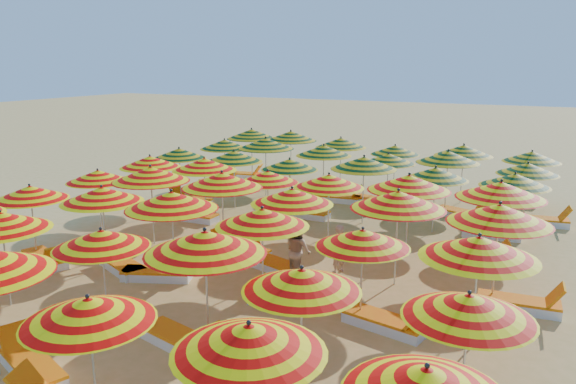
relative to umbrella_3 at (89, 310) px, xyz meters
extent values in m
plane|color=#DEAC62|center=(-1.12, 8.19, -1.80)|extent=(120.00, 120.00, 0.00)
cylinder|color=silver|center=(0.00, 0.00, -0.83)|extent=(0.04, 0.04, 1.93)
cone|color=orange|center=(0.00, 0.00, 0.00)|extent=(2.26, 2.26, 0.37)
sphere|color=black|center=(0.00, 0.00, 0.21)|extent=(0.06, 0.06, 0.06)
cone|color=orange|center=(2.57, 0.16, 0.08)|extent=(2.08, 2.08, 0.38)
sphere|color=black|center=(2.57, 0.16, 0.30)|extent=(0.07, 0.07, 0.07)
cone|color=orange|center=(4.77, 0.28, 0.00)|extent=(2.17, 2.17, 0.37)
sphere|color=black|center=(4.77, 0.28, 0.21)|extent=(0.06, 0.06, 0.06)
cylinder|color=silver|center=(-4.78, 2.22, -0.76)|extent=(0.04, 0.04, 2.07)
cone|color=orange|center=(-4.78, 2.22, 0.14)|extent=(2.65, 2.65, 0.39)
sphere|color=black|center=(-4.78, 2.22, 0.36)|extent=(0.07, 0.07, 0.07)
cylinder|color=silver|center=(-2.23, 2.53, -0.83)|extent=(0.04, 0.04, 1.94)
cone|color=orange|center=(-2.23, 2.53, 0.01)|extent=(2.46, 2.46, 0.37)
sphere|color=black|center=(-2.23, 2.53, 0.23)|extent=(0.06, 0.06, 0.06)
cylinder|color=silver|center=(0.25, 2.57, -0.68)|extent=(0.04, 0.04, 2.24)
cone|color=orange|center=(0.25, 2.57, 0.29)|extent=(2.62, 2.62, 0.43)
sphere|color=black|center=(0.25, 2.57, 0.54)|extent=(0.07, 0.07, 0.07)
cylinder|color=silver|center=(2.30, 2.31, -0.82)|extent=(0.04, 0.04, 1.97)
cone|color=orange|center=(2.30, 2.31, 0.04)|extent=(1.97, 1.97, 0.37)
sphere|color=black|center=(2.30, 2.31, 0.25)|extent=(0.07, 0.07, 0.07)
cylinder|color=silver|center=(4.87, 2.52, -0.83)|extent=(0.04, 0.04, 1.95)
cone|color=orange|center=(4.87, 2.52, 0.02)|extent=(2.49, 2.49, 0.37)
sphere|color=black|center=(4.87, 2.52, 0.23)|extent=(0.06, 0.06, 0.06)
cylinder|color=silver|center=(-6.78, 4.60, -0.81)|extent=(0.04, 0.04, 1.98)
cone|color=orange|center=(-6.78, 4.60, 0.05)|extent=(2.37, 2.37, 0.38)
sphere|color=black|center=(-6.78, 4.60, 0.27)|extent=(0.07, 0.07, 0.07)
cylinder|color=silver|center=(-4.56, 4.94, -0.75)|extent=(0.04, 0.04, 2.10)
cone|color=orange|center=(-4.56, 4.94, 0.16)|extent=(2.30, 2.30, 0.40)
sphere|color=black|center=(-4.56, 4.94, 0.39)|extent=(0.07, 0.07, 0.07)
cylinder|color=silver|center=(-2.30, 4.89, -0.69)|extent=(0.04, 0.04, 2.22)
cone|color=orange|center=(-2.30, 4.89, 0.27)|extent=(2.62, 2.62, 0.42)
sphere|color=black|center=(-2.30, 4.89, 0.52)|extent=(0.07, 0.07, 0.07)
cylinder|color=silver|center=(0.12, 4.93, -0.76)|extent=(0.04, 0.04, 2.08)
cone|color=orange|center=(0.12, 4.93, 0.15)|extent=(2.15, 2.15, 0.40)
sphere|color=black|center=(0.12, 4.93, 0.37)|extent=(0.07, 0.07, 0.07)
cylinder|color=silver|center=(2.43, 4.92, -0.83)|extent=(0.04, 0.04, 1.94)
cone|color=orange|center=(2.43, 4.92, 0.01)|extent=(2.13, 2.13, 0.37)
sphere|color=black|center=(2.43, 4.92, 0.22)|extent=(0.06, 0.06, 0.06)
cylinder|color=silver|center=(4.69, 4.75, -0.73)|extent=(0.04, 0.04, 2.15)
cone|color=orange|center=(4.69, 4.75, 0.21)|extent=(2.19, 2.19, 0.41)
sphere|color=black|center=(4.69, 4.75, 0.44)|extent=(0.07, 0.07, 0.07)
cylinder|color=silver|center=(-6.93, 7.19, -0.83)|extent=(0.04, 0.04, 1.95)
cone|color=orange|center=(-6.93, 7.19, 0.02)|extent=(2.42, 2.42, 0.37)
sphere|color=black|center=(-6.93, 7.19, 0.23)|extent=(0.06, 0.06, 0.06)
cylinder|color=silver|center=(-4.73, 7.05, -0.68)|extent=(0.04, 0.04, 2.25)
cone|color=orange|center=(-4.73, 7.05, 0.30)|extent=(2.80, 2.80, 0.43)
sphere|color=black|center=(-4.73, 7.05, 0.54)|extent=(0.07, 0.07, 0.07)
cylinder|color=silver|center=(-2.42, 7.26, -0.68)|extent=(0.04, 0.04, 2.25)
cone|color=orange|center=(-2.42, 7.26, 0.30)|extent=(2.79, 2.79, 0.43)
sphere|color=black|center=(-2.42, 7.26, 0.54)|extent=(0.07, 0.07, 0.07)
cylinder|color=silver|center=(-0.13, 6.93, -0.75)|extent=(0.04, 0.04, 2.10)
cone|color=orange|center=(-0.13, 6.93, 0.16)|extent=(2.53, 2.53, 0.40)
sphere|color=black|center=(-0.13, 6.93, 0.39)|extent=(0.07, 0.07, 0.07)
cylinder|color=silver|center=(2.52, 7.18, -0.67)|extent=(0.04, 0.04, 2.26)
cone|color=orange|center=(2.52, 7.18, 0.31)|extent=(2.36, 2.36, 0.43)
sphere|color=black|center=(2.52, 7.18, 0.55)|extent=(0.08, 0.08, 0.08)
cylinder|color=silver|center=(4.78, 7.01, -0.68)|extent=(0.04, 0.04, 2.24)
cone|color=orange|center=(4.78, 7.01, 0.29)|extent=(2.63, 2.63, 0.43)
sphere|color=black|center=(4.78, 7.01, 0.53)|extent=(0.07, 0.07, 0.07)
cylinder|color=silver|center=(-6.71, 9.39, -0.77)|extent=(0.04, 0.04, 2.07)
cone|color=orange|center=(-6.71, 9.39, 0.13)|extent=(2.59, 2.59, 0.39)
sphere|color=black|center=(-6.71, 9.39, 0.36)|extent=(0.07, 0.07, 0.07)
cylinder|color=silver|center=(-4.61, 9.57, -0.74)|extent=(0.04, 0.04, 2.12)
cone|color=orange|center=(-4.61, 9.57, 0.18)|extent=(2.82, 2.82, 0.40)
sphere|color=black|center=(-4.61, 9.57, 0.41)|extent=(0.07, 0.07, 0.07)
cylinder|color=silver|center=(-2.21, 9.50, -0.84)|extent=(0.04, 0.04, 1.93)
cone|color=orange|center=(-2.21, 9.50, 0.00)|extent=(2.47, 2.47, 0.37)
sphere|color=black|center=(-2.21, 9.50, 0.21)|extent=(0.06, 0.06, 0.06)
cylinder|color=silver|center=(-0.08, 9.26, -0.78)|extent=(0.04, 0.04, 2.05)
cone|color=orange|center=(-0.08, 9.26, 0.11)|extent=(2.61, 2.61, 0.39)
sphere|color=black|center=(-0.08, 9.26, 0.34)|extent=(0.07, 0.07, 0.07)
cylinder|color=silver|center=(2.25, 9.21, -0.68)|extent=(0.04, 0.04, 2.25)
cone|color=orange|center=(2.25, 9.21, 0.30)|extent=(2.33, 2.33, 0.43)
sphere|color=black|center=(2.25, 9.21, 0.54)|extent=(0.07, 0.07, 0.07)
cylinder|color=silver|center=(4.56, 9.37, -0.67)|extent=(0.04, 0.04, 2.25)
cone|color=orange|center=(4.56, 9.37, 0.30)|extent=(2.90, 2.90, 0.43)
sphere|color=black|center=(4.56, 9.37, 0.55)|extent=(0.08, 0.08, 0.08)
cylinder|color=silver|center=(-7.11, 11.53, -0.79)|extent=(0.04, 0.04, 2.02)
cone|color=#635A06|center=(-7.11, 11.53, 0.08)|extent=(2.46, 2.46, 0.38)
sphere|color=black|center=(-7.11, 11.53, 0.30)|extent=(0.07, 0.07, 0.07)
cylinder|color=silver|center=(-4.75, 11.63, -0.77)|extent=(0.04, 0.04, 2.07)
cone|color=#635A06|center=(-4.75, 11.63, 0.13)|extent=(2.12, 2.12, 0.39)
sphere|color=black|center=(-4.75, 11.63, 0.36)|extent=(0.07, 0.07, 0.07)
cylinder|color=silver|center=(-2.47, 11.54, -0.82)|extent=(0.04, 0.04, 1.96)
cone|color=#635A06|center=(-2.47, 11.54, 0.03)|extent=(2.02, 2.02, 0.37)
sphere|color=black|center=(-2.47, 11.54, 0.25)|extent=(0.07, 0.07, 0.07)
cylinder|color=silver|center=(0.09, 11.85, -0.71)|extent=(0.04, 0.04, 2.18)
cone|color=#635A06|center=(0.09, 11.85, 0.24)|extent=(2.38, 2.38, 0.42)
sphere|color=black|center=(0.09, 11.85, 0.48)|extent=(0.07, 0.07, 0.07)
cylinder|color=silver|center=(2.41, 11.84, -0.79)|extent=(0.04, 0.04, 2.03)
cone|color=#635A06|center=(2.41, 11.84, 0.09)|extent=(2.62, 2.62, 0.39)
sphere|color=black|center=(2.41, 11.84, 0.31)|extent=(0.07, 0.07, 0.07)
cylinder|color=silver|center=(4.70, 11.88, -0.79)|extent=(0.04, 0.04, 2.03)
cone|color=#635A06|center=(4.70, 11.88, 0.09)|extent=(2.55, 2.55, 0.39)
sphere|color=black|center=(4.70, 11.88, 0.31)|extent=(0.07, 0.07, 0.07)
cylinder|color=silver|center=(-6.77, 14.15, -0.78)|extent=(0.04, 0.04, 2.04)
cone|color=#635A06|center=(-6.77, 14.15, 0.10)|extent=(2.49, 2.49, 0.39)
sphere|color=black|center=(-6.77, 14.15, 0.33)|extent=(0.07, 0.07, 0.07)
cylinder|color=silver|center=(-4.70, 13.93, -0.67)|extent=(0.04, 0.04, 2.25)
cone|color=#635A06|center=(-4.70, 13.93, 0.30)|extent=(2.67, 2.67, 0.43)
sphere|color=black|center=(-4.70, 13.93, 0.55)|extent=(0.08, 0.08, 0.08)
cylinder|color=silver|center=(-2.24, 14.01, -0.74)|extent=(0.04, 0.04, 2.12)
cone|color=#635A06|center=(-2.24, 14.01, 0.18)|extent=(2.75, 2.75, 0.40)
sphere|color=black|center=(-2.24, 14.01, 0.41)|extent=(0.07, 0.07, 0.07)
cylinder|color=silver|center=(0.23, 14.17, -0.82)|extent=(0.04, 0.04, 1.97)
cone|color=#635A06|center=(0.23, 14.17, 0.03)|extent=(2.58, 2.58, 0.37)
sphere|color=black|center=(0.23, 14.17, 0.25)|extent=(0.07, 0.07, 0.07)
cylinder|color=silver|center=(2.33, 14.21, -0.70)|extent=(0.04, 0.04, 2.19)
cone|color=#635A06|center=(2.33, 14.21, 0.25)|extent=(2.34, 2.34, 0.42)
sphere|color=black|center=(2.33, 14.21, 0.49)|extent=(0.07, 0.07, 0.07)
cylinder|color=silver|center=(4.89, 14.21, -0.81)|extent=(0.04, 0.04, 1.98)
cone|color=#635A06|center=(4.89, 14.21, 0.05)|extent=(2.32, 2.32, 0.38)
sphere|color=black|center=(4.89, 14.21, 0.27)|extent=(0.07, 0.07, 0.07)
cylinder|color=silver|center=(-6.70, 16.28, -0.68)|extent=(0.04, 0.04, 2.25)
cone|color=#635A06|center=(-6.70, 16.28, 0.30)|extent=(2.98, 2.98, 0.43)
sphere|color=black|center=(-6.70, 16.28, 0.54)|extent=(0.07, 0.07, 0.07)
cylinder|color=silver|center=(-4.81, 16.42, -0.68)|extent=(0.04, 0.04, 2.25)
cone|color=#635A06|center=(-4.81, 16.42, 0.30)|extent=(2.61, 2.61, 0.43)
sphere|color=black|center=(-4.81, 16.42, 0.55)|extent=(0.07, 0.07, 0.07)
cylinder|color=silver|center=(-2.43, 16.28, -0.74)|extent=(0.04, 0.04, 2.11)
cone|color=#635A06|center=(-2.43, 16.28, 0.17)|extent=(2.66, 2.66, 0.40)
sphere|color=black|center=(-2.43, 16.28, 0.40)|extent=(0.07, 0.07, 0.07)
cylinder|color=silver|center=(-0.15, 16.37, -0.83)|extent=(0.04, 0.04, 1.94)
cone|color=#635A06|center=(-0.15, 16.37, 0.01)|extent=(2.56, 2.56, 0.37)
sphere|color=black|center=(-0.15, 16.37, 0.23)|extent=(0.06, 0.06, 0.06)
cylinder|color=silver|center=(2.53, 16.15, -0.72)|extent=(0.04, 0.04, 2.16)
cone|color=#635A06|center=(2.53, 16.15, 0.21)|extent=(2.76, 2.76, 0.41)
sphere|color=black|center=(2.53, 16.15, 0.45)|extent=(0.07, 0.07, 0.07)
cylinder|color=silver|center=(4.88, 16.44, -0.78)|extent=(0.04, 0.04, 2.04)
cone|color=#635A06|center=(4.88, 16.44, 0.11)|extent=(2.42, 2.42, 0.39)
sphere|color=black|center=(4.88, 16.44, 0.33)|extent=(0.07, 0.07, 0.07)
cube|color=white|center=(-1.92, 0.44, -1.70)|extent=(1.80, 1.14, 0.20)
cube|color=orange|center=(-1.92, 0.44, -1.57)|extent=(1.80, 1.14, 0.06)
cube|color=orange|center=(-2.57, 0.69, -1.35)|extent=(0.55, 0.67, 0.48)
cube|color=orange|center=(-1.21, -0.24, -1.35)|extent=(0.54, 0.67, 0.48)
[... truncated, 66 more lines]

